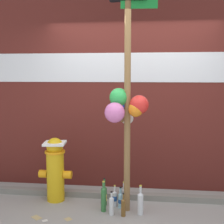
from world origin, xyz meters
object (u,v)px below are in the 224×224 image
fire_hydrant (55,168)px  bottle_2 (123,207)px  bottle_4 (121,200)px  memorial_post (125,90)px  bottle_7 (140,203)px  bottle_3 (124,195)px  bottle_6 (115,198)px  bottle_1 (104,195)px  bottle_0 (112,205)px  bottle_5 (104,198)px

fire_hydrant → bottle_2: size_ratio=2.98×
bottle_2 → bottle_4: bearing=103.0°
bottle_2 → memorial_post: bearing=88.4°
bottle_2 → bottle_7: bottle_7 is taller
bottle_3 → bottle_6: 0.16m
bottle_1 → bottle_4: bottle_1 is taller
bottle_2 → bottle_3: bearing=93.7°
bottle_4 → memorial_post: bearing=-47.5°
bottle_7 → memorial_post: bearing=154.0°
bottle_4 → bottle_6: 0.09m
bottle_3 → bottle_7: bottle_7 is taller
bottle_6 → bottle_7: bearing=-31.4°
bottle_0 → bottle_3: size_ratio=1.02×
bottle_3 → bottle_5: (-0.24, -0.28, 0.06)m
bottle_6 → bottle_7: (0.34, -0.21, 0.04)m
fire_hydrant → bottle_6: fire_hydrant is taller
bottle_2 → bottle_5: bearing=157.5°
bottle_5 → bottle_3: bearing=50.2°
bottle_1 → bottle_2: size_ratio=1.25×
bottle_3 → fire_hydrant: bearing=-178.9°
bottle_2 → bottle_5: (-0.26, 0.11, 0.05)m
bottle_0 → bottle_2: bottle_0 is taller
bottle_0 → bottle_6: size_ratio=1.07×
fire_hydrant → bottle_2: bearing=-21.1°
bottle_5 → bottle_2: bearing=-22.5°
memorial_post → bottle_0: (-0.15, -0.16, -1.41)m
memorial_post → bottle_4: memorial_post is taller
bottle_2 → bottle_4: bottle_2 is taller
bottle_0 → bottle_6: bearing=87.9°
bottle_0 → bottle_4: size_ratio=1.07×
bottle_2 → bottle_3: size_ratio=1.00×
memorial_post → fire_hydrant: bearing=168.4°
bottle_5 → fire_hydrant: bearing=159.4°
bottle_7 → bottle_0: bearing=-170.9°
bottle_0 → bottle_2: size_ratio=1.02×
bottle_2 → bottle_6: bottle_2 is taller
memorial_post → bottle_6: bearing=142.0°
bottle_6 → memorial_post: bearing=-38.0°
bottle_0 → bottle_1: bearing=114.7°
fire_hydrant → bottle_5: bearing=-20.6°
bottle_2 → bottle_7: 0.22m
memorial_post → bottle_0: 1.43m
memorial_post → bottle_2: 1.43m
bottle_1 → bottle_4: size_ratio=1.31×
bottle_3 → bottle_7: size_ratio=0.79×
fire_hydrant → bottle_2: (0.97, -0.37, -0.34)m
bottle_1 → bottle_7: (0.48, -0.23, 0.02)m
memorial_post → bottle_1: (-0.28, 0.13, -1.41)m
bottle_5 → bottle_6: bearing=55.1°
fire_hydrant → bottle_3: fire_hydrant is taller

